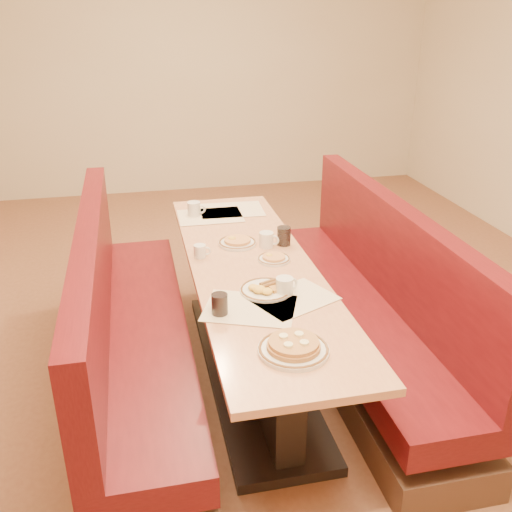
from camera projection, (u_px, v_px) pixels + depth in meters
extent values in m
plane|color=#9E6647|center=(253.00, 374.00, 3.58)|extent=(8.00, 8.00, 0.00)
cube|color=beige|center=(180.00, 73.00, 6.58)|extent=(6.00, 0.04, 2.80)
cube|color=black|center=(253.00, 370.00, 3.57)|extent=(0.55, 1.88, 0.06)
cube|color=black|center=(253.00, 325.00, 3.44)|extent=(0.15, 1.75, 0.71)
cube|color=tan|center=(253.00, 269.00, 3.29)|extent=(0.70, 2.50, 0.04)
cube|color=#4C3326|center=(143.00, 374.00, 3.41)|extent=(0.55, 2.50, 0.20)
cube|color=#601013|center=(139.00, 336.00, 3.30)|extent=(0.55, 2.50, 0.16)
cube|color=#601013|center=(93.00, 280.00, 3.10)|extent=(0.12, 2.50, 0.60)
cube|color=#4C3326|center=(355.00, 347.00, 3.67)|extent=(0.55, 2.50, 0.20)
cube|color=#601013|center=(358.00, 311.00, 3.56)|extent=(0.55, 2.50, 0.16)
cube|color=#601013|center=(396.00, 252.00, 3.45)|extent=(0.12, 2.50, 0.60)
cube|color=beige|center=(250.00, 308.00, 2.81)|extent=(0.53, 0.47, 0.00)
cube|color=beige|center=(294.00, 299.00, 2.90)|extent=(0.49, 0.44, 0.00)
cube|color=beige|center=(210.00, 216.00, 4.03)|extent=(0.45, 0.34, 0.00)
cube|color=beige|center=(232.00, 210.00, 4.15)|extent=(0.47, 0.36, 0.00)
cylinder|color=silver|center=(293.00, 350.00, 2.46)|extent=(0.31, 0.31, 0.02)
torus|color=brown|center=(293.00, 348.00, 2.46)|extent=(0.31, 0.31, 0.01)
cylinder|color=#B57441|center=(294.00, 346.00, 2.45)|extent=(0.23, 0.23, 0.02)
cylinder|color=#B57441|center=(294.00, 342.00, 2.44)|extent=(0.22, 0.22, 0.02)
cylinder|color=#FEEDA6|center=(299.00, 334.00, 2.48)|extent=(0.04, 0.04, 0.01)
cylinder|color=#FEEDA6|center=(283.00, 336.00, 2.46)|extent=(0.04, 0.04, 0.01)
cylinder|color=#FEEDA6|center=(288.00, 345.00, 2.40)|extent=(0.04, 0.04, 0.01)
cylinder|color=#FEEDA6|center=(304.00, 343.00, 2.41)|extent=(0.04, 0.04, 0.01)
cylinder|color=silver|center=(266.00, 291.00, 2.97)|extent=(0.27, 0.27, 0.02)
torus|color=brown|center=(266.00, 289.00, 2.97)|extent=(0.27, 0.27, 0.01)
ellipsoid|color=yellow|center=(259.00, 289.00, 2.93)|extent=(0.07, 0.07, 0.04)
ellipsoid|color=yellow|center=(267.00, 291.00, 2.91)|extent=(0.06, 0.06, 0.03)
ellipsoid|color=yellow|center=(253.00, 287.00, 2.96)|extent=(0.05, 0.05, 0.03)
cylinder|color=brown|center=(270.00, 284.00, 2.99)|extent=(0.10, 0.06, 0.02)
cylinder|color=brown|center=(268.00, 282.00, 3.02)|extent=(0.10, 0.06, 0.02)
cube|color=gold|center=(278.00, 288.00, 2.96)|extent=(0.09, 0.08, 0.02)
cylinder|color=silver|center=(274.00, 259.00, 3.34)|extent=(0.19, 0.19, 0.01)
torus|color=brown|center=(274.00, 258.00, 3.34)|extent=(0.19, 0.19, 0.01)
cylinder|color=#D6834B|center=(274.00, 257.00, 3.33)|extent=(0.13, 0.13, 0.01)
ellipsoid|color=yellow|center=(269.00, 255.00, 3.34)|extent=(0.04, 0.04, 0.02)
cylinder|color=silver|center=(237.00, 243.00, 3.56)|extent=(0.24, 0.24, 0.02)
torus|color=brown|center=(237.00, 242.00, 3.56)|extent=(0.23, 0.23, 0.01)
cylinder|color=#D6834B|center=(237.00, 240.00, 3.55)|extent=(0.17, 0.17, 0.02)
ellipsoid|color=yellow|center=(232.00, 238.00, 3.56)|extent=(0.05, 0.05, 0.02)
cylinder|color=silver|center=(284.00, 286.00, 2.93)|extent=(0.09, 0.09, 0.10)
torus|color=silver|center=(292.00, 284.00, 2.95)|extent=(0.07, 0.04, 0.07)
cylinder|color=black|center=(285.00, 279.00, 2.91)|extent=(0.08, 0.08, 0.01)
cylinder|color=silver|center=(200.00, 251.00, 3.37)|extent=(0.07, 0.07, 0.08)
torus|color=silver|center=(206.00, 251.00, 3.37)|extent=(0.06, 0.02, 0.06)
cylinder|color=black|center=(200.00, 246.00, 3.36)|extent=(0.06, 0.06, 0.01)
cylinder|color=silver|center=(266.00, 240.00, 3.51)|extent=(0.09, 0.09, 0.09)
torus|color=silver|center=(274.00, 240.00, 3.51)|extent=(0.07, 0.04, 0.07)
cylinder|color=black|center=(266.00, 234.00, 3.50)|extent=(0.08, 0.08, 0.01)
cylinder|color=silver|center=(194.00, 209.00, 4.03)|extent=(0.09, 0.09, 0.10)
torus|color=silver|center=(201.00, 209.00, 4.03)|extent=(0.07, 0.04, 0.07)
cylinder|color=black|center=(194.00, 203.00, 4.02)|extent=(0.08, 0.08, 0.01)
cylinder|color=black|center=(220.00, 305.00, 2.74)|extent=(0.08, 0.08, 0.11)
cylinder|color=silver|center=(220.00, 304.00, 2.74)|extent=(0.08, 0.08, 0.11)
cylinder|color=black|center=(284.00, 236.00, 3.54)|extent=(0.08, 0.08, 0.11)
cylinder|color=silver|center=(284.00, 236.00, 3.54)|extent=(0.08, 0.08, 0.12)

